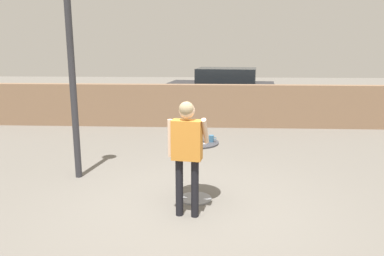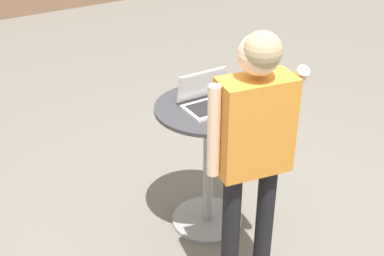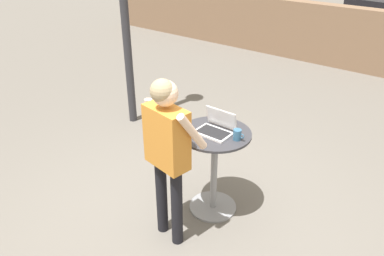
{
  "view_description": "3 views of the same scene",
  "coord_description": "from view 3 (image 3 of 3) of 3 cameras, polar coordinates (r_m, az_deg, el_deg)",
  "views": [
    {
      "loc": [
        0.3,
        -5.24,
        2.41
      ],
      "look_at": [
        0.01,
        0.27,
        1.21
      ],
      "focal_mm": 35.0,
      "sensor_mm": 36.0,
      "label": 1
    },
    {
      "loc": [
        -1.61,
        -2.2,
        2.57
      ],
      "look_at": [
        -0.14,
        0.3,
        0.91
      ],
      "focal_mm": 50.0,
      "sensor_mm": 36.0,
      "label": 2
    },
    {
      "loc": [
        1.89,
        -2.28,
        2.76
      ],
      "look_at": [
        0.03,
        0.08,
        1.14
      ],
      "focal_mm": 35.0,
      "sensor_mm": 36.0,
      "label": 3
    }
  ],
  "objects": [
    {
      "name": "laptop",
      "position": [
        3.71,
        3.68,
        0.02
      ],
      "size": [
        0.35,
        0.28,
        0.22
      ],
      "color": "silver",
      "rests_on": "cafe_table"
    },
    {
      "name": "pavement_kerb",
      "position": [
        8.81,
        25.37,
        11.83
      ],
      "size": [
        14.53,
        0.35,
        1.29
      ],
      "color": "#84664C",
      "rests_on": "ground_plane"
    },
    {
      "name": "standing_person",
      "position": [
        3.3,
        -3.86,
        -2.39
      ],
      "size": [
        0.59,
        0.34,
        1.68
      ],
      "color": "black",
      "rests_on": "ground_plane"
    },
    {
      "name": "coffee_mug",
      "position": [
        3.59,
        6.92,
        -1.02
      ],
      "size": [
        0.12,
        0.08,
        0.11
      ],
      "color": "#336084",
      "rests_on": "cafe_table"
    },
    {
      "name": "cafe_table",
      "position": [
        3.9,
        3.42,
        -5.21
      ],
      "size": [
        0.73,
        0.73,
        0.96
      ],
      "color": "gray",
      "rests_on": "ground_plane"
    },
    {
      "name": "ground_plane",
      "position": [
        4.04,
        -1.02,
        -14.62
      ],
      "size": [
        50.0,
        50.0,
        0.0
      ],
      "primitive_type": "plane",
      "color": "slate"
    }
  ]
}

